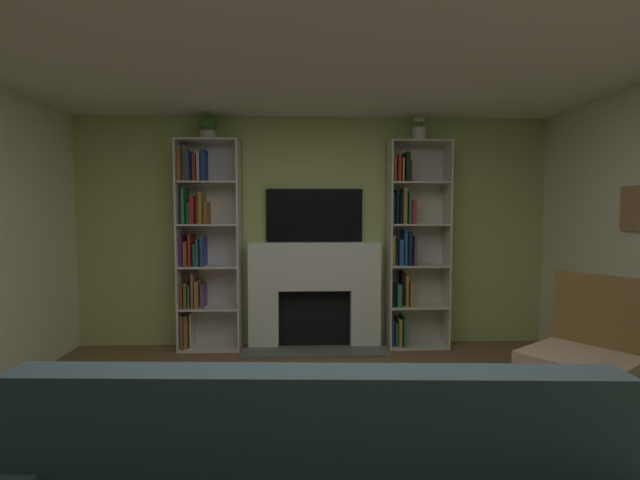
{
  "coord_description": "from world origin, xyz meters",
  "views": [
    {
      "loc": [
        -0.13,
        -2.28,
        1.45
      ],
      "look_at": [
        0.0,
        1.05,
        1.26
      ],
      "focal_mm": 24.91,
      "sensor_mm": 36.0,
      "label": 1
    }
  ],
  "objects_px": {
    "tv": "(314,216)",
    "bookshelf_right": "(410,245)",
    "potted_plant": "(208,128)",
    "fireplace": "(315,291)",
    "bookshelf_left": "(203,242)",
    "armchair": "(587,350)",
    "vase_with_flowers": "(419,132)"
  },
  "relations": [
    {
      "from": "tv",
      "to": "bookshelf_right",
      "type": "bearing_deg",
      "value": -4.8
    },
    {
      "from": "bookshelf_right",
      "to": "potted_plant",
      "type": "relative_size",
      "value": 8.71
    },
    {
      "from": "fireplace",
      "to": "bookshelf_left",
      "type": "height_order",
      "value": "bookshelf_left"
    },
    {
      "from": "fireplace",
      "to": "armchair",
      "type": "relative_size",
      "value": 1.49
    },
    {
      "from": "bookshelf_right",
      "to": "vase_with_flowers",
      "type": "height_order",
      "value": "vase_with_flowers"
    },
    {
      "from": "potted_plant",
      "to": "tv",
      "type": "bearing_deg",
      "value": 6.11
    },
    {
      "from": "fireplace",
      "to": "tv",
      "type": "xyz_separation_m",
      "value": [
        0.0,
        0.09,
        0.83
      ]
    },
    {
      "from": "bookshelf_left",
      "to": "potted_plant",
      "type": "xyz_separation_m",
      "value": [
        0.08,
        -0.03,
        1.21
      ]
    },
    {
      "from": "tv",
      "to": "armchair",
      "type": "height_order",
      "value": "tv"
    },
    {
      "from": "tv",
      "to": "vase_with_flowers",
      "type": "height_order",
      "value": "vase_with_flowers"
    },
    {
      "from": "fireplace",
      "to": "potted_plant",
      "type": "distance_m",
      "value": 2.08
    },
    {
      "from": "armchair",
      "to": "tv",
      "type": "bearing_deg",
      "value": 132.35
    },
    {
      "from": "bookshelf_left",
      "to": "bookshelf_right",
      "type": "bearing_deg",
      "value": -0.05
    },
    {
      "from": "vase_with_flowers",
      "to": "bookshelf_right",
      "type": "bearing_deg",
      "value": 156.32
    },
    {
      "from": "tv",
      "to": "vase_with_flowers",
      "type": "xyz_separation_m",
      "value": [
        1.12,
        -0.12,
        0.89
      ]
    },
    {
      "from": "tv",
      "to": "bookshelf_right",
      "type": "relative_size",
      "value": 0.47
    },
    {
      "from": "fireplace",
      "to": "tv",
      "type": "distance_m",
      "value": 0.83
    },
    {
      "from": "bookshelf_left",
      "to": "potted_plant",
      "type": "height_order",
      "value": "potted_plant"
    },
    {
      "from": "potted_plant",
      "to": "vase_with_flowers",
      "type": "relative_size",
      "value": 0.98
    },
    {
      "from": "bookshelf_left",
      "to": "armchair",
      "type": "relative_size",
      "value": 2.18
    },
    {
      "from": "tv",
      "to": "bookshelf_right",
      "type": "distance_m",
      "value": 1.09
    },
    {
      "from": "potted_plant",
      "to": "fireplace",
      "type": "bearing_deg",
      "value": 1.63
    },
    {
      "from": "bookshelf_left",
      "to": "bookshelf_right",
      "type": "distance_m",
      "value": 2.24
    },
    {
      "from": "potted_plant",
      "to": "bookshelf_right",
      "type": "bearing_deg",
      "value": 0.86
    },
    {
      "from": "fireplace",
      "to": "potted_plant",
      "type": "relative_size",
      "value": 5.94
    },
    {
      "from": "tv",
      "to": "bookshelf_left",
      "type": "height_order",
      "value": "bookshelf_left"
    },
    {
      "from": "vase_with_flowers",
      "to": "fireplace",
      "type": "bearing_deg",
      "value": 178.25
    },
    {
      "from": "bookshelf_right",
      "to": "vase_with_flowers",
      "type": "xyz_separation_m",
      "value": [
        0.08,
        -0.03,
        1.22
      ]
    },
    {
      "from": "bookshelf_right",
      "to": "vase_with_flowers",
      "type": "distance_m",
      "value": 1.22
    },
    {
      "from": "tv",
      "to": "bookshelf_left",
      "type": "distance_m",
      "value": 1.24
    },
    {
      "from": "bookshelf_left",
      "to": "potted_plant",
      "type": "bearing_deg",
      "value": -23.58
    },
    {
      "from": "bookshelf_right",
      "to": "armchair",
      "type": "bearing_deg",
      "value": -68.06
    }
  ]
}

